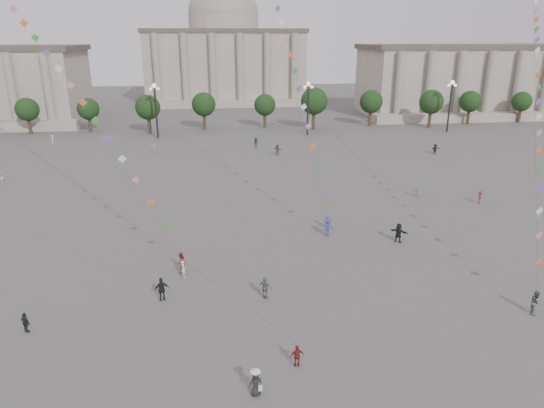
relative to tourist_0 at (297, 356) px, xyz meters
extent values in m
plane|color=#565351|center=(-0.81, 2.36, -0.74)|extent=(360.00, 360.00, 0.00)
cube|color=gray|center=(74.19, 97.36, 7.26)|extent=(80.00, 22.00, 16.00)
cube|color=#4F463A|center=(74.19, 97.36, 15.86)|extent=(81.60, 22.44, 1.20)
cube|color=gray|center=(74.19, 84.36, 0.26)|extent=(84.00, 4.00, 2.00)
cube|color=gray|center=(-0.81, 132.36, 9.26)|extent=(46.00, 30.00, 20.00)
cube|color=#4F463A|center=(-0.81, 132.36, 19.86)|extent=(46.92, 30.60, 1.20)
cube|color=gray|center=(-0.81, 115.36, 0.26)|extent=(48.30, 4.00, 2.00)
cylinder|color=gray|center=(-0.81, 132.36, 21.76)|extent=(21.00, 21.00, 5.00)
sphere|color=gray|center=(-0.81, 132.36, 24.26)|extent=(21.00, 21.00, 21.00)
cylinder|color=#34241A|center=(-42.81, 80.36, 1.02)|extent=(0.70, 0.70, 3.52)
sphere|color=black|center=(-42.81, 80.36, 4.70)|extent=(5.12, 5.12, 5.12)
cylinder|color=#34241A|center=(-30.81, 80.36, 1.02)|extent=(0.70, 0.70, 3.52)
sphere|color=black|center=(-30.81, 80.36, 4.70)|extent=(5.12, 5.12, 5.12)
cylinder|color=#34241A|center=(-18.81, 80.36, 1.02)|extent=(0.70, 0.70, 3.52)
sphere|color=black|center=(-18.81, 80.36, 4.70)|extent=(5.12, 5.12, 5.12)
cylinder|color=#34241A|center=(-6.81, 80.36, 1.02)|extent=(0.70, 0.70, 3.52)
sphere|color=black|center=(-6.81, 80.36, 4.70)|extent=(5.12, 5.12, 5.12)
cylinder|color=#34241A|center=(5.19, 80.36, 1.02)|extent=(0.70, 0.70, 3.52)
sphere|color=black|center=(5.19, 80.36, 4.70)|extent=(5.12, 5.12, 5.12)
cylinder|color=#34241A|center=(17.19, 80.36, 1.02)|extent=(0.70, 0.70, 3.52)
sphere|color=black|center=(17.19, 80.36, 4.70)|extent=(5.12, 5.12, 5.12)
cylinder|color=#34241A|center=(29.19, 80.36, 1.02)|extent=(0.70, 0.70, 3.52)
sphere|color=black|center=(29.19, 80.36, 4.70)|extent=(5.12, 5.12, 5.12)
cylinder|color=#34241A|center=(41.19, 80.36, 1.02)|extent=(0.70, 0.70, 3.52)
sphere|color=black|center=(41.19, 80.36, 4.70)|extent=(5.12, 5.12, 5.12)
cylinder|color=#34241A|center=(53.19, 80.36, 1.02)|extent=(0.70, 0.70, 3.52)
sphere|color=black|center=(53.19, 80.36, 4.70)|extent=(5.12, 5.12, 5.12)
cylinder|color=#34241A|center=(65.19, 80.36, 1.02)|extent=(0.70, 0.70, 3.52)
sphere|color=black|center=(65.19, 80.36, 4.70)|extent=(5.12, 5.12, 5.12)
cylinder|color=#262628|center=(-15.81, 72.36, 4.26)|extent=(0.36, 0.36, 10.00)
sphere|color=#FFE5B2|center=(-15.81, 72.36, 9.46)|extent=(0.90, 0.90, 0.90)
sphere|color=#FFE5B2|center=(-16.51, 72.36, 8.86)|extent=(0.60, 0.60, 0.60)
sphere|color=#FFE5B2|center=(-15.11, 72.36, 8.86)|extent=(0.60, 0.60, 0.60)
cylinder|color=#262628|center=(14.19, 72.36, 4.26)|extent=(0.36, 0.36, 10.00)
sphere|color=#FFE5B2|center=(14.19, 72.36, 9.46)|extent=(0.90, 0.90, 0.90)
sphere|color=#FFE5B2|center=(13.49, 72.36, 8.86)|extent=(0.60, 0.60, 0.60)
sphere|color=#FFE5B2|center=(14.89, 72.36, 8.86)|extent=(0.60, 0.60, 0.60)
cylinder|color=#262628|center=(44.19, 72.36, 4.26)|extent=(0.36, 0.36, 10.00)
sphere|color=#FFE5B2|center=(44.19, 72.36, 9.46)|extent=(0.90, 0.90, 0.90)
sphere|color=#FFE5B2|center=(43.49, 72.36, 8.86)|extent=(0.60, 0.60, 0.60)
sphere|color=#FFE5B2|center=(44.89, 72.36, 8.86)|extent=(0.60, 0.60, 0.60)
imported|color=navy|center=(2.74, 62.09, 0.19)|extent=(1.13, 1.05, 1.86)
imported|color=white|center=(-33.75, 43.19, 0.04)|extent=(0.94, 0.97, 1.57)
imported|color=black|center=(13.01, 17.63, 0.22)|extent=(1.74, 1.57, 1.93)
imported|color=silver|center=(-15.13, 59.30, 0.07)|extent=(1.38, 1.41, 1.61)
imported|color=#58575B|center=(6.88, 21.96, 0.03)|extent=(1.10, 0.78, 1.54)
imported|color=beige|center=(20.54, 30.78, 0.01)|extent=(1.43, 1.04, 1.50)
imported|color=maroon|center=(27.04, 27.73, 0.02)|extent=(1.10, 1.08, 1.52)
imported|color=black|center=(32.87, 53.22, 0.14)|extent=(1.71, 0.93, 1.75)
imported|color=white|center=(-34.71, 68.85, 0.16)|extent=(0.46, 0.68, 1.79)
imported|color=#57575B|center=(5.90, 55.59, 0.19)|extent=(1.56, 1.66, 1.87)
imported|color=silver|center=(-7.56, 12.54, 0.03)|extent=(0.63, 0.67, 1.54)
imported|color=maroon|center=(0.00, 0.00, 0.00)|extent=(0.90, 0.44, 1.48)
imported|color=black|center=(-17.79, 5.72, 0.00)|extent=(0.92, 0.79, 1.48)
imported|color=slate|center=(-1.10, 8.32, 0.16)|extent=(1.12, 0.97, 1.81)
imported|color=black|center=(-8.96, 8.94, 0.21)|extent=(1.19, 0.72, 1.90)
imported|color=#9E322B|center=(-7.81, 13.57, 0.17)|extent=(1.08, 1.13, 1.83)
imported|color=navy|center=(6.46, 19.91, 0.21)|extent=(1.38, 1.01, 1.91)
imported|color=#56565B|center=(18.21, 3.92, 0.17)|extent=(1.04, 1.11, 1.82)
imported|color=black|center=(-2.73, -2.21, 0.03)|extent=(0.84, 0.63, 1.54)
cone|color=white|center=(-2.73, -2.21, 0.88)|extent=(0.52, 0.52, 0.14)
cylinder|color=white|center=(-2.73, -2.21, 0.82)|extent=(0.60, 0.60, 0.02)
cube|color=white|center=(-2.48, -2.36, -0.19)|extent=(0.22, 0.10, 0.35)
cylinder|color=#3F3F3F|center=(-10.23, 1.91, 9.15)|extent=(0.02, 0.02, 26.61)
cylinder|color=#3F3F3F|center=(-24.43, 30.15, 19.56)|extent=(0.02, 0.02, 60.16)
cube|color=#459645|center=(-9.04, 14.80, 3.04)|extent=(0.76, 0.25, 0.76)
cube|color=orange|center=(-10.27, 16.02, 4.87)|extent=(0.76, 0.25, 0.76)
cube|color=pink|center=(-11.50, 17.25, 6.57)|extent=(0.76, 0.25, 0.76)
cube|color=white|center=(-12.74, 18.48, 8.18)|extent=(0.76, 0.25, 0.76)
cube|color=#7A57AF|center=(-13.97, 19.71, 9.73)|extent=(0.76, 0.25, 0.76)
cube|color=#459645|center=(-15.20, 20.94, 11.23)|extent=(0.76, 0.25, 0.76)
cube|color=orange|center=(-16.43, 22.17, 12.70)|extent=(0.76, 0.25, 0.76)
cube|color=pink|center=(-17.66, 23.40, 14.13)|extent=(0.76, 0.25, 0.76)
cube|color=white|center=(-18.89, 24.63, 15.54)|extent=(0.76, 0.25, 0.76)
cube|color=#7A57AF|center=(-20.12, 25.85, 16.93)|extent=(0.76, 0.25, 0.76)
cube|color=#459645|center=(-21.35, 27.08, 18.29)|extent=(0.76, 0.25, 0.76)
cube|color=orange|center=(-22.58, 28.31, 19.63)|extent=(0.76, 0.25, 0.76)
cube|color=pink|center=(-23.81, 29.54, 20.96)|extent=(0.76, 0.25, 0.76)
cube|color=#7A57AF|center=(6.16, 21.27, 3.45)|extent=(0.76, 0.25, 0.76)
cube|color=#459645|center=(5.86, 22.62, 5.61)|extent=(0.76, 0.25, 0.76)
cube|color=orange|center=(5.57, 23.98, 7.61)|extent=(0.76, 0.25, 0.76)
cube|color=pink|center=(5.27, 25.33, 9.51)|extent=(0.76, 0.25, 0.76)
cube|color=white|center=(4.97, 26.69, 11.34)|extent=(0.76, 0.25, 0.76)
cube|color=#7A57AF|center=(4.68, 28.04, 13.11)|extent=(0.76, 0.25, 0.76)
cube|color=#459645|center=(4.38, 29.40, 14.84)|extent=(0.76, 0.25, 0.76)
cube|color=orange|center=(4.08, 30.75, 16.53)|extent=(0.76, 0.25, 0.76)
cube|color=pink|center=(3.79, 32.11, 18.19)|extent=(0.76, 0.25, 0.76)
cube|color=white|center=(3.49, 33.46, 19.82)|extent=(0.76, 0.25, 0.76)
cube|color=#7A57AF|center=(3.19, 34.82, 21.43)|extent=(0.76, 0.25, 0.76)
cylinder|color=#3F3F3F|center=(29.01, 24.69, 15.92)|extent=(0.02, 0.02, 55.78)
cube|color=orange|center=(19.01, 5.46, 2.60)|extent=(0.76, 0.25, 0.76)
cube|color=pink|center=(19.81, 7.00, 4.08)|extent=(0.76, 0.25, 0.76)
cube|color=white|center=(20.61, 8.54, 5.44)|extent=(0.76, 0.25, 0.76)
cube|color=#7A57AF|center=(21.41, 10.07, 6.74)|extent=(0.76, 0.25, 0.76)
cube|color=#459645|center=(22.21, 11.61, 7.99)|extent=(0.76, 0.25, 0.76)
cube|color=orange|center=(23.01, 13.15, 9.20)|extent=(0.76, 0.25, 0.76)
cube|color=pink|center=(23.81, 14.69, 10.38)|extent=(0.76, 0.25, 0.76)
cube|color=white|center=(24.61, 16.23, 11.54)|extent=(0.76, 0.25, 0.76)
cube|color=#7A57AF|center=(25.41, 17.77, 12.68)|extent=(0.76, 0.25, 0.76)
cube|color=#459645|center=(26.21, 19.31, 13.79)|extent=(0.76, 0.25, 0.76)
cube|color=orange|center=(27.01, 20.85, 14.89)|extent=(0.76, 0.25, 0.76)
cube|color=pink|center=(27.81, 22.39, 15.98)|extent=(0.76, 0.25, 0.76)
cube|color=white|center=(28.61, 23.92, 17.05)|extent=(0.76, 0.25, 0.76)
cube|color=#7A57AF|center=(29.41, 25.46, 18.11)|extent=(0.76, 0.25, 0.76)
cube|color=#459645|center=(30.21, 27.00, 19.16)|extent=(0.76, 0.25, 0.76)
cube|color=orange|center=(31.01, 28.54, 20.19)|extent=(0.76, 0.25, 0.76)
cube|color=pink|center=(31.81, 30.08, 21.22)|extent=(0.76, 0.25, 0.76)
cube|color=white|center=(32.61, 31.62, 22.24)|extent=(0.76, 0.25, 0.76)
camera|label=1|loc=(-4.42, -24.50, 18.45)|focal=32.00mm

